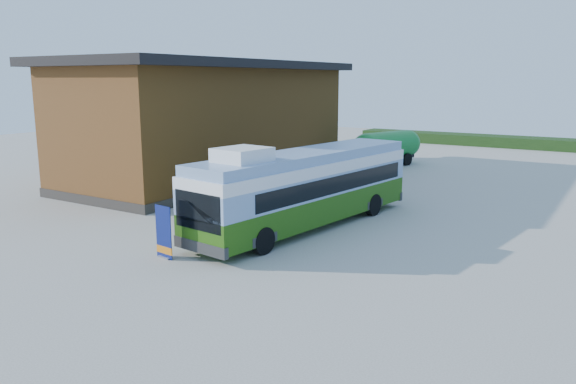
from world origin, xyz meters
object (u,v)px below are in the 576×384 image
Objects in this scene: banner at (164,237)px; person_a at (304,171)px; person_b at (247,197)px; slurry_tanker at (387,146)px; bus at (305,186)px; picnic_table at (270,196)px.

person_a is (-2.65, 14.40, 0.17)m from banner.
slurry_tanker reaches higher than person_b.
slurry_tanker is (-1.68, 24.93, 0.68)m from banner.
bus is 6.59× the size of person_a.
person_a is at bearing 107.79° from banner.
picnic_table is 1.65m from person_b.
banner is at bearing -117.07° from person_a.
person_b is at bearing -101.44° from picnic_table.
person_b is 0.27× the size of slurry_tanker.
picnic_table is at bearing -112.97° from person_a.
slurry_tanker is at bearing -161.29° from person_b.
banner reaches higher than picnic_table.
person_b is at bearing 108.73° from banner.
person_a is (-4.74, 7.90, -0.87)m from bus.
bus is 18.82m from slurry_tanker.
person_a is at bearing -77.33° from slurry_tanker.
person_a is 0.29× the size of slurry_tanker.
banner is at bearing -68.22° from slurry_tanker.
slurry_tanker reaches higher than banner.
banner is 1.00× the size of person_a.
person_a is at bearing 102.39° from picnic_table.
slurry_tanker is at bearing 89.79° from picnic_table.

